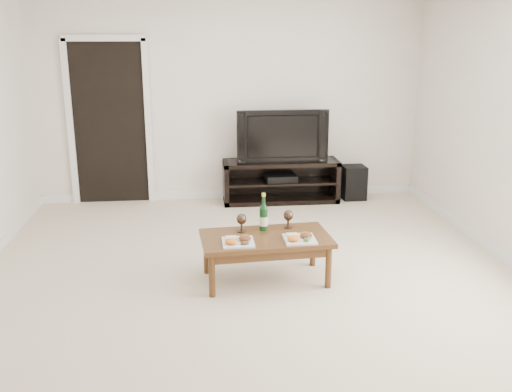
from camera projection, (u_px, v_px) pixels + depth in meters
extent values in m
plane|color=beige|center=(252.00, 282.00, 5.11)|extent=(5.50, 5.50, 0.00)
cube|color=white|center=(230.00, 101.00, 7.40)|extent=(5.00, 0.04, 2.60)
cube|color=black|center=(110.00, 124.00, 7.28)|extent=(0.90, 0.02, 2.05)
cube|color=black|center=(281.00, 181.00, 7.49)|extent=(1.51, 0.45, 0.55)
imported|color=black|center=(281.00, 135.00, 7.32)|extent=(1.17, 0.17, 0.67)
cube|color=black|center=(281.00, 178.00, 7.46)|extent=(0.42, 0.33, 0.08)
cube|color=black|center=(353.00, 182.00, 7.62)|extent=(0.31, 0.31, 0.45)
cube|color=#523316|center=(266.00, 258.00, 5.10)|extent=(1.18, 0.70, 0.42)
cube|color=white|center=(238.00, 240.00, 4.87)|extent=(0.27, 0.27, 0.07)
cube|color=white|center=(300.00, 237.00, 4.94)|extent=(0.27, 0.27, 0.07)
cylinder|color=#0E3314|center=(264.00, 212.00, 5.16)|extent=(0.07, 0.07, 0.35)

